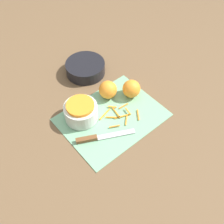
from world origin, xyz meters
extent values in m
plane|color=brown|center=(0.00, 0.00, 0.00)|extent=(4.00, 4.00, 0.00)
cube|color=#75AD84|center=(0.00, 0.00, 0.00)|extent=(0.42, 0.32, 0.01)
cylinder|color=silver|center=(-0.10, 0.08, 0.04)|extent=(0.14, 0.14, 0.07)
cylinder|color=orange|center=(-0.10, 0.08, 0.08)|extent=(0.12, 0.12, 0.02)
cylinder|color=black|center=(0.08, 0.30, 0.03)|extent=(0.19, 0.19, 0.06)
cube|color=brown|center=(-0.16, -0.03, 0.01)|extent=(0.09, 0.06, 0.02)
cube|color=silver|center=(-0.05, -0.08, 0.01)|extent=(0.15, 0.09, 0.00)
sphere|color=orange|center=(0.15, 0.04, 0.05)|extent=(0.08, 0.08, 0.08)
sphere|color=orange|center=(0.06, 0.10, 0.05)|extent=(0.08, 0.08, 0.08)
cube|color=orange|center=(-0.02, 0.03, 0.01)|extent=(0.07, 0.02, 0.00)
cube|color=orange|center=(0.03, 0.01, 0.01)|extent=(0.02, 0.06, 0.00)
cube|color=orange|center=(0.03, 0.04, 0.01)|extent=(0.03, 0.03, 0.00)
cube|color=orange|center=(0.00, -0.01, 0.01)|extent=(0.05, 0.05, 0.00)
cube|color=orange|center=(0.07, -0.03, 0.01)|extent=(0.01, 0.04, 0.00)
cube|color=orange|center=(0.09, -0.07, 0.01)|extent=(0.04, 0.05, 0.00)
cube|color=orange|center=(0.03, -0.06, 0.01)|extent=(0.04, 0.04, 0.00)
cube|color=orange|center=(0.04, -0.03, 0.01)|extent=(0.07, 0.03, 0.00)
cube|color=orange|center=(-0.03, -0.05, 0.01)|extent=(0.04, 0.03, 0.00)
cube|color=orange|center=(0.08, 0.01, 0.01)|extent=(0.05, 0.01, 0.00)
camera|label=1|loc=(-0.45, -0.53, 0.89)|focal=42.00mm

